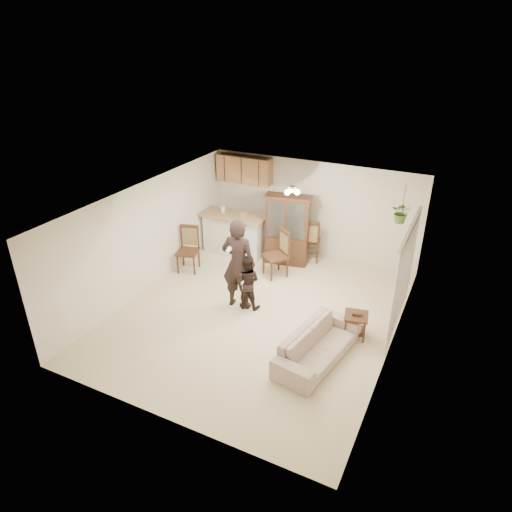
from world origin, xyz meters
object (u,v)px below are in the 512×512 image
at_px(chair_hutch_left, 275,263).
at_px(sofa, 318,342).
at_px(child, 247,279).
at_px(chair_hutch_right, 310,248).
at_px(adult, 239,269).
at_px(chair_bar, 188,259).
at_px(side_table, 355,325).
at_px(china_hutch, 287,230).

bearing_deg(chair_hutch_left, sofa, -13.31).
xyz_separation_m(child, chair_hutch_right, (0.42, 2.73, -0.35)).
xyz_separation_m(sofa, adult, (-2.13, 0.93, 0.53)).
xyz_separation_m(sofa, chair_bar, (-4.02, 1.79, -0.05)).
distance_m(sofa, side_table, 1.05).
height_order(side_table, chair_bar, chair_bar).
bearing_deg(sofa, child, 73.65).
relative_size(china_hutch, chair_hutch_left, 1.54).
bearing_deg(sofa, chair_hutch_right, 32.35).
relative_size(sofa, chair_bar, 1.65).
distance_m(china_hutch, chair_hutch_right, 0.85).
relative_size(side_table, chair_hutch_right, 0.48).
xyz_separation_m(side_table, chair_hutch_left, (-2.40, 1.55, 0.07)).
relative_size(adult, side_table, 3.30).
bearing_deg(chair_hutch_left, adult, -57.26).
bearing_deg(chair_bar, child, -38.00).
bearing_deg(sofa, chair_hutch_left, 48.06).
bearing_deg(china_hutch, chair_hutch_left, -98.84).
xyz_separation_m(adult, side_table, (2.56, 0.02, -0.64)).
height_order(china_hutch, chair_bar, china_hutch).
relative_size(adult, chair_bar, 1.59).
xyz_separation_m(side_table, chair_bar, (-4.44, 0.84, 0.06)).
bearing_deg(child, adult, -0.20).
height_order(side_table, chair_hutch_right, chair_hutch_right).
relative_size(sofa, chair_hutch_right, 1.64).
bearing_deg(chair_hutch_left, chair_bar, -122.48).
bearing_deg(chair_hutch_left, side_table, 5.61).
bearing_deg(side_table, china_hutch, 136.32).
bearing_deg(adult, china_hutch, -99.04).
xyz_separation_m(child, side_table, (2.38, -0.00, -0.42)).
distance_m(adult, child, 0.29).
height_order(adult, china_hutch, china_hutch).
distance_m(child, side_table, 2.42).
distance_m(chair_bar, chair_hutch_left, 2.16).
height_order(sofa, chair_hutch_left, chair_hutch_left).
bearing_deg(china_hutch, child, -99.55).
distance_m(sofa, chair_bar, 4.40).
bearing_deg(china_hutch, adult, -103.86).
distance_m(chair_bar, chair_hutch_right, 3.12).
xyz_separation_m(china_hutch, chair_hutch_left, (0.02, -0.77, -0.56)).
bearing_deg(adult, chair_bar, -30.38).
relative_size(sofa, china_hutch, 1.04).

